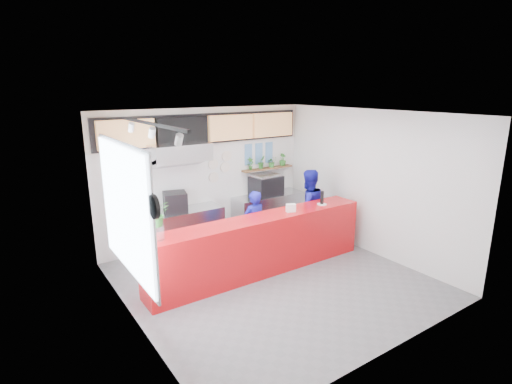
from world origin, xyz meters
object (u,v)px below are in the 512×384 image
staff_center (254,225)px  panini_oven (175,202)px  service_counter (261,245)px  staff_right (308,208)px  espresso_machine (266,186)px  pepper_mill (322,198)px

staff_center → panini_oven: bearing=-48.1°
staff_center → service_counter: bearing=63.7°
staff_center → staff_right: 1.40m
panini_oven → staff_center: (1.18, -1.18, -0.39)m
panini_oven → espresso_machine: bearing=15.3°
pepper_mill → staff_center: bearing=151.6°
espresso_machine → staff_right: 1.29m
service_counter → staff_right: staff_right is taller
service_counter → espresso_machine: espresso_machine is taller
service_counter → staff_center: bearing=66.8°
service_counter → staff_right: (1.66, 0.56, 0.30)m
pepper_mill → espresso_machine: bearing=92.4°
staff_right → pepper_mill: 0.74m
panini_oven → espresso_machine: size_ratio=0.64×
staff_right → espresso_machine: bearing=-69.1°
panini_oven → staff_center: 1.71m
pepper_mill → staff_right: bearing=74.6°
staff_right → pepper_mill: (-0.17, -0.60, 0.40)m
service_counter → panini_oven: panini_oven is taller
service_counter → pepper_mill: pepper_mill is taller
service_counter → pepper_mill: (1.49, -0.04, 0.70)m
staff_center → staff_right: bearing=174.5°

